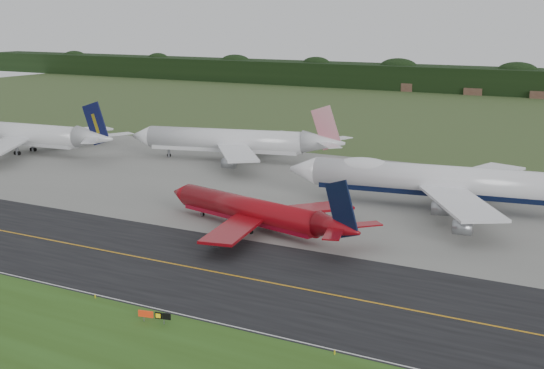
{
  "coord_description": "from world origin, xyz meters",
  "views": [
    {
      "loc": [
        64.27,
        -91.56,
        36.73
      ],
      "look_at": [
        0.79,
        22.0,
        7.46
      ],
      "focal_mm": 50.0,
      "sensor_mm": 36.0,
      "label": 1
    }
  ],
  "objects": [
    {
      "name": "taxiway_sign",
      "position": [
        9.65,
        -23.23,
        1.01
      ],
      "size": [
        4.22,
        1.07,
        1.43
      ],
      "color": "slate",
      "rests_on": "ground"
    },
    {
      "name": "ground",
      "position": [
        0.0,
        0.0,
        0.0
      ],
      "size": [
        600.0,
        600.0,
        0.0
      ],
      "primitive_type": "plane",
      "color": "#374821",
      "rests_on": "ground"
    },
    {
      "name": "jet_red_737",
      "position": [
        0.43,
        17.81,
        3.27
      ],
      "size": [
        43.48,
        34.82,
        11.84
      ],
      "color": "maroon",
      "rests_on": "ground"
    },
    {
      "name": "grass_verge",
      "position": [
        0.0,
        -35.0,
        0.01
      ],
      "size": [
        400.0,
        30.0,
        0.01
      ],
      "primitive_type": "cube",
      "color": "#2F4E17",
      "rests_on": "ground"
    },
    {
      "name": "taxiway_centreline",
      "position": [
        0.0,
        -4.0,
        0.03
      ],
      "size": [
        400.0,
        0.4,
        0.0
      ],
      "primitive_type": "cube",
      "color": "orange",
      "rests_on": "taxiway"
    },
    {
      "name": "taxiway",
      "position": [
        0.0,
        -4.0,
        0.01
      ],
      "size": [
        400.0,
        32.0,
        0.02
      ],
      "primitive_type": "cube",
      "color": "black",
      "rests_on": "ground"
    },
    {
      "name": "edge_marker_center",
      "position": [
        -2.33,
        -20.5,
        0.25
      ],
      "size": [
        0.16,
        0.16,
        0.5
      ],
      "primitive_type": "cylinder",
      "color": "yellow",
      "rests_on": "ground"
    },
    {
      "name": "edge_marker_right",
      "position": [
        32.5,
        -20.5,
        0.25
      ],
      "size": [
        0.16,
        0.16,
        0.5
      ],
      "primitive_type": "cylinder",
      "color": "yellow",
      "rests_on": "ground"
    },
    {
      "name": "jet_ba_747",
      "position": [
        23.09,
        48.61,
        5.4
      ],
      "size": [
        63.11,
        51.79,
        15.88
      ],
      "color": "white",
      "rests_on": "ground"
    },
    {
      "name": "jet_star_tail",
      "position": [
        -37.08,
        70.9,
        5.02
      ],
      "size": [
        56.57,
        46.43,
        15.07
      ],
      "color": "white",
      "rests_on": "ground"
    },
    {
      "name": "taxiway_edge_line",
      "position": [
        0.0,
        -19.5,
        0.03
      ],
      "size": [
        400.0,
        0.25,
        0.0
      ],
      "primitive_type": "cube",
      "color": "silver",
      "rests_on": "taxiway"
    },
    {
      "name": "horizon_treeline",
      "position": [
        0.0,
        273.76,
        5.47
      ],
      "size": [
        700.0,
        25.0,
        12.0
      ],
      "color": "black",
      "rests_on": "ground"
    },
    {
      "name": "jet_navy_gold",
      "position": [
        -92.98,
        52.2,
        4.98
      ],
      "size": [
        58.77,
        50.98,
        15.16
      ],
      "color": "silver",
      "rests_on": "ground"
    },
    {
      "name": "apron",
      "position": [
        0.0,
        51.0,
        0.01
      ],
      "size": [
        400.0,
        78.0,
        0.01
      ],
      "primitive_type": "cube",
      "color": "slate",
      "rests_on": "ground"
    }
  ]
}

